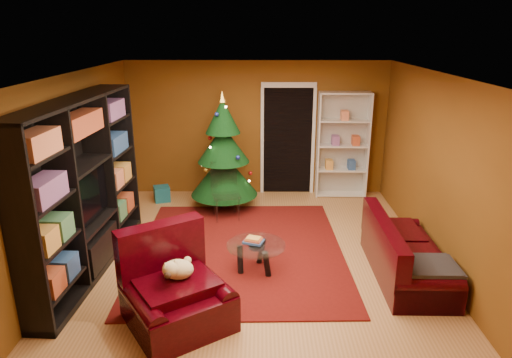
{
  "coord_description": "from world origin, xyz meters",
  "views": [
    {
      "loc": [
        0.06,
        -5.98,
        3.16
      ],
      "look_at": [
        0.0,
        0.4,
        1.05
      ],
      "focal_mm": 32.0,
      "sensor_mm": 36.0,
      "label": 1
    }
  ],
  "objects_px": {
    "dog": "(178,269)",
    "coffee_table": "(256,258)",
    "christmas_tree": "(223,153)",
    "white_bookshelf": "(343,145)",
    "gift_box_teal": "(162,194)",
    "sofa": "(408,248)",
    "armchair": "(177,290)",
    "acrylic_chair": "(226,195)",
    "media_unit": "(82,188)",
    "gift_box_green": "(220,195)",
    "rug": "(241,250)",
    "gift_box_red": "(227,193)"
  },
  "relations": [
    {
      "from": "gift_box_red",
      "to": "coffee_table",
      "type": "height_order",
      "value": "coffee_table"
    },
    {
      "from": "media_unit",
      "to": "gift_box_teal",
      "type": "height_order",
      "value": "media_unit"
    },
    {
      "from": "gift_box_green",
      "to": "acrylic_chair",
      "type": "height_order",
      "value": "acrylic_chair"
    },
    {
      "from": "media_unit",
      "to": "acrylic_chair",
      "type": "height_order",
      "value": "media_unit"
    },
    {
      "from": "gift_box_red",
      "to": "dog",
      "type": "bearing_deg",
      "value": -93.61
    },
    {
      "from": "gift_box_red",
      "to": "sofa",
      "type": "relative_size",
      "value": 0.13
    },
    {
      "from": "gift_box_red",
      "to": "acrylic_chair",
      "type": "bearing_deg",
      "value": -86.31
    },
    {
      "from": "acrylic_chair",
      "to": "media_unit",
      "type": "bearing_deg",
      "value": -148.61
    },
    {
      "from": "rug",
      "to": "gift_box_teal",
      "type": "relative_size",
      "value": 12.25
    },
    {
      "from": "rug",
      "to": "white_bookshelf",
      "type": "height_order",
      "value": "white_bookshelf"
    },
    {
      "from": "armchair",
      "to": "gift_box_green",
      "type": "bearing_deg",
      "value": 54.0
    },
    {
      "from": "armchair",
      "to": "acrylic_chair",
      "type": "relative_size",
      "value": 1.24
    },
    {
      "from": "media_unit",
      "to": "dog",
      "type": "bearing_deg",
      "value": -36.42
    },
    {
      "from": "media_unit",
      "to": "white_bookshelf",
      "type": "bearing_deg",
      "value": 39.79
    },
    {
      "from": "white_bookshelf",
      "to": "gift_box_green",
      "type": "bearing_deg",
      "value": -170.43
    },
    {
      "from": "dog",
      "to": "acrylic_chair",
      "type": "bearing_deg",
      "value": 49.95
    },
    {
      "from": "gift_box_red",
      "to": "white_bookshelf",
      "type": "bearing_deg",
      "value": 5.97
    },
    {
      "from": "christmas_tree",
      "to": "gift_box_red",
      "type": "relative_size",
      "value": 8.78
    },
    {
      "from": "acrylic_chair",
      "to": "white_bookshelf",
      "type": "bearing_deg",
      "value": 16.12
    },
    {
      "from": "rug",
      "to": "sofa",
      "type": "xyz_separation_m",
      "value": [
        2.25,
        -0.68,
        0.39
      ]
    },
    {
      "from": "armchair",
      "to": "coffee_table",
      "type": "distance_m",
      "value": 1.47
    },
    {
      "from": "gift_box_teal",
      "to": "dog",
      "type": "bearing_deg",
      "value": -75.31
    },
    {
      "from": "media_unit",
      "to": "sofa",
      "type": "relative_size",
      "value": 1.65
    },
    {
      "from": "gift_box_red",
      "to": "white_bookshelf",
      "type": "height_order",
      "value": "white_bookshelf"
    },
    {
      "from": "rug",
      "to": "armchair",
      "type": "bearing_deg",
      "value": -109.36
    },
    {
      "from": "white_bookshelf",
      "to": "acrylic_chair",
      "type": "height_order",
      "value": "white_bookshelf"
    },
    {
      "from": "coffee_table",
      "to": "gift_box_teal",
      "type": "bearing_deg",
      "value": 124.44
    },
    {
      "from": "gift_box_teal",
      "to": "sofa",
      "type": "xyz_separation_m",
      "value": [
        3.85,
        -2.76,
        0.25
      ]
    },
    {
      "from": "christmas_tree",
      "to": "gift_box_green",
      "type": "height_order",
      "value": "christmas_tree"
    },
    {
      "from": "coffee_table",
      "to": "armchair",
      "type": "bearing_deg",
      "value": -126.24
    },
    {
      "from": "dog",
      "to": "coffee_table",
      "type": "distance_m",
      "value": 1.46
    },
    {
      "from": "christmas_tree",
      "to": "gift_box_teal",
      "type": "relative_size",
      "value": 7.56
    },
    {
      "from": "white_bookshelf",
      "to": "rug",
      "type": "bearing_deg",
      "value": -126.47
    },
    {
      "from": "christmas_tree",
      "to": "coffee_table",
      "type": "bearing_deg",
      "value": -75.54
    },
    {
      "from": "christmas_tree",
      "to": "coffee_table",
      "type": "xyz_separation_m",
      "value": [
        0.6,
        -2.34,
        -0.84
      ]
    },
    {
      "from": "gift_box_teal",
      "to": "gift_box_red",
      "type": "height_order",
      "value": "gift_box_teal"
    },
    {
      "from": "gift_box_green",
      "to": "armchair",
      "type": "distance_m",
      "value": 3.86
    },
    {
      "from": "media_unit",
      "to": "dog",
      "type": "height_order",
      "value": "media_unit"
    },
    {
      "from": "media_unit",
      "to": "dog",
      "type": "xyz_separation_m",
      "value": [
        1.44,
        -1.18,
        -0.52
      ]
    },
    {
      "from": "gift_box_green",
      "to": "coffee_table",
      "type": "relative_size",
      "value": 0.31
    },
    {
      "from": "gift_box_green",
      "to": "acrylic_chair",
      "type": "bearing_deg",
      "value": -78.05
    },
    {
      "from": "media_unit",
      "to": "christmas_tree",
      "type": "distance_m",
      "value": 2.82
    },
    {
      "from": "dog",
      "to": "sofa",
      "type": "bearing_deg",
      "value": -14.34
    },
    {
      "from": "gift_box_green",
      "to": "white_bookshelf",
      "type": "relative_size",
      "value": 0.12
    },
    {
      "from": "armchair",
      "to": "acrylic_chair",
      "type": "distance_m",
      "value": 2.99
    },
    {
      "from": "gift_box_green",
      "to": "acrylic_chair",
      "type": "distance_m",
      "value": 0.95
    },
    {
      "from": "white_bookshelf",
      "to": "acrylic_chair",
      "type": "bearing_deg",
      "value": -149.43
    },
    {
      "from": "media_unit",
      "to": "armchair",
      "type": "height_order",
      "value": "media_unit"
    },
    {
      "from": "christmas_tree",
      "to": "white_bookshelf",
      "type": "relative_size",
      "value": 1.03
    },
    {
      "from": "rug",
      "to": "sofa",
      "type": "relative_size",
      "value": 1.9
    }
  ]
}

